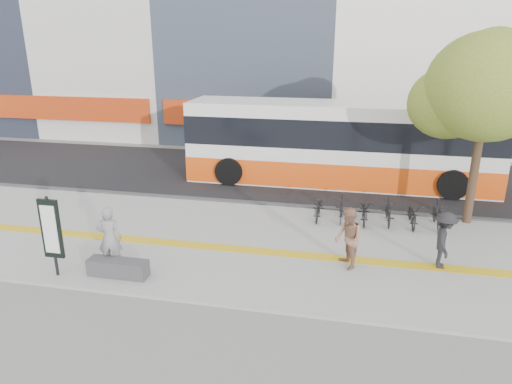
% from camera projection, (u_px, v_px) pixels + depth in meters
% --- Properties ---
extents(ground, '(120.00, 120.00, 0.00)m').
position_uv_depth(ground, '(226.00, 267.00, 12.83)').
color(ground, slate).
rests_on(ground, ground).
extents(sidewalk, '(40.00, 7.00, 0.08)m').
position_uv_depth(sidewalk, '(239.00, 243.00, 14.20)').
color(sidewalk, gray).
rests_on(sidewalk, ground).
extents(tactile_strip, '(40.00, 0.45, 0.01)m').
position_uv_depth(tactile_strip, '(235.00, 249.00, 13.73)').
color(tactile_strip, gold).
rests_on(tactile_strip, sidewalk).
extents(street, '(40.00, 8.00, 0.06)m').
position_uv_depth(street, '(278.00, 176.00, 21.16)').
color(street, black).
rests_on(street, ground).
extents(curb, '(40.00, 0.25, 0.14)m').
position_uv_depth(curb, '(261.00, 204.00, 17.44)').
color(curb, '#363638').
rests_on(curb, ground).
extents(bench, '(1.60, 0.45, 0.45)m').
position_uv_depth(bench, '(118.00, 268.00, 12.13)').
color(bench, '#363638').
rests_on(bench, sidewalk).
extents(signboard, '(0.55, 0.10, 2.20)m').
position_uv_depth(signboard, '(51.00, 230.00, 11.82)').
color(signboard, black).
rests_on(signboard, sidewalk).
extents(street_tree, '(4.40, 3.80, 6.31)m').
position_uv_depth(street_tree, '(485.00, 89.00, 14.45)').
color(street_tree, '#39231A').
rests_on(street_tree, sidewalk).
extents(bus, '(12.82, 3.04, 3.41)m').
position_uv_depth(bus, '(338.00, 146.00, 19.66)').
color(bus, silver).
rests_on(bus, street).
extents(bicycle_row, '(4.39, 1.57, 0.91)m').
position_uv_depth(bicycle_row, '(376.00, 210.00, 15.56)').
color(bicycle_row, black).
rests_on(bicycle_row, sidewalk).
extents(seated_woman, '(0.73, 0.57, 1.79)m').
position_uv_depth(seated_woman, '(110.00, 238.00, 12.29)').
color(seated_woman, black).
rests_on(seated_woman, sidewalk).
extents(pedestrian_tan, '(0.91, 1.01, 1.70)m').
position_uv_depth(pedestrian_tan, '(348.00, 238.00, 12.39)').
color(pedestrian_tan, '#8F644B').
rests_on(pedestrian_tan, sidewalk).
extents(pedestrian_dark, '(0.68, 1.08, 1.59)m').
position_uv_depth(pedestrian_dark, '(444.00, 240.00, 12.40)').
color(pedestrian_dark, black).
rests_on(pedestrian_dark, sidewalk).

